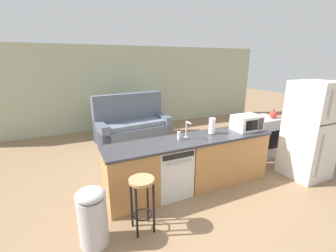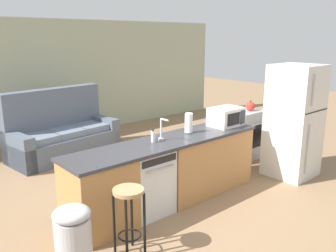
% 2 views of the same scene
% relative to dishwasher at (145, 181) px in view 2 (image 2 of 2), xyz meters
% --- Properties ---
extents(ground_plane, '(24.00, 24.00, 0.00)m').
position_rel_dishwasher_xyz_m(ground_plane, '(0.25, 0.00, -0.42)').
color(ground_plane, '#896B4C').
extents(wall_back, '(10.00, 0.06, 2.60)m').
position_rel_dishwasher_xyz_m(wall_back, '(0.55, 4.20, 0.88)').
color(wall_back, '#A8B293').
rests_on(wall_back, ground_plane).
extents(kitchen_counter, '(2.94, 0.66, 0.90)m').
position_rel_dishwasher_xyz_m(kitchen_counter, '(0.49, 0.00, -0.00)').
color(kitchen_counter, '#B77F47').
rests_on(kitchen_counter, ground_plane).
extents(dishwasher, '(0.58, 0.61, 0.84)m').
position_rel_dishwasher_xyz_m(dishwasher, '(0.00, 0.00, 0.00)').
color(dishwasher, silver).
rests_on(dishwasher, ground_plane).
extents(stove_range, '(0.76, 0.68, 0.90)m').
position_rel_dishwasher_xyz_m(stove_range, '(2.60, 0.55, 0.03)').
color(stove_range, '#B7B7BC').
rests_on(stove_range, ground_plane).
extents(refrigerator, '(0.72, 0.73, 1.81)m').
position_rel_dishwasher_xyz_m(refrigerator, '(2.60, -0.55, 0.48)').
color(refrigerator, silver).
rests_on(refrigerator, ground_plane).
extents(microwave, '(0.50, 0.37, 0.28)m').
position_rel_dishwasher_xyz_m(microwave, '(1.57, -0.00, 0.62)').
color(microwave, white).
rests_on(microwave, kitchen_counter).
extents(sink_faucet, '(0.07, 0.18, 0.30)m').
position_rel_dishwasher_xyz_m(sink_faucet, '(0.31, 0.03, 0.61)').
color(sink_faucet, silver).
rests_on(sink_faucet, kitchen_counter).
extents(paper_towel_roll, '(0.14, 0.14, 0.28)m').
position_rel_dishwasher_xyz_m(paper_towel_roll, '(0.85, 0.08, 0.62)').
color(paper_towel_roll, '#4C4C51').
rests_on(paper_towel_roll, kitchen_counter).
extents(soap_bottle, '(0.06, 0.06, 0.18)m').
position_rel_dishwasher_xyz_m(soap_bottle, '(0.18, 0.05, 0.55)').
color(soap_bottle, silver).
rests_on(soap_bottle, kitchen_counter).
extents(kettle, '(0.21, 0.17, 0.19)m').
position_rel_dishwasher_xyz_m(kettle, '(2.77, 0.42, 0.56)').
color(kettle, red).
rests_on(kettle, stove_range).
extents(bar_stool, '(0.32, 0.32, 0.74)m').
position_rel_dishwasher_xyz_m(bar_stool, '(-0.70, -0.64, 0.11)').
color(bar_stool, tan).
rests_on(bar_stool, ground_plane).
extents(trash_bin, '(0.35, 0.35, 0.74)m').
position_rel_dishwasher_xyz_m(trash_bin, '(-1.31, -0.61, -0.04)').
color(trash_bin, '#B7B7BC').
rests_on(trash_bin, ground_plane).
extents(couch, '(2.09, 1.13, 1.27)m').
position_rel_dishwasher_xyz_m(couch, '(0.20, 2.89, -0.03)').
color(couch, '#515B6B').
rests_on(couch, ground_plane).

